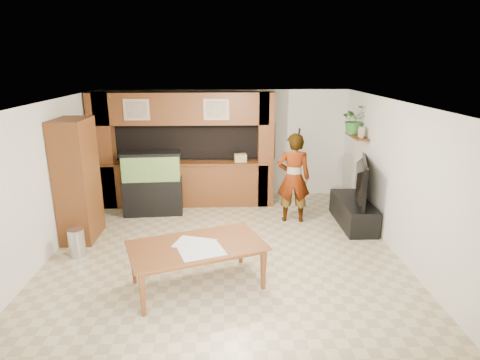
{
  "coord_description": "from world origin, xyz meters",
  "views": [
    {
      "loc": [
        0.04,
        -6.43,
        3.25
      ],
      "look_at": [
        0.3,
        0.6,
        1.15
      ],
      "focal_mm": 30.0,
      "sensor_mm": 36.0,
      "label": 1
    }
  ],
  "objects_px": {
    "pantry_cabinet": "(77,180)",
    "television": "(356,180)",
    "person": "(293,178)",
    "aquarium": "(153,184)",
    "dining_table": "(198,267)"
  },
  "relations": [
    {
      "from": "aquarium",
      "to": "person",
      "type": "height_order",
      "value": "person"
    },
    {
      "from": "aquarium",
      "to": "pantry_cabinet",
      "type": "bearing_deg",
      "value": -137.62
    },
    {
      "from": "television",
      "to": "pantry_cabinet",
      "type": "bearing_deg",
      "value": 111.7
    },
    {
      "from": "pantry_cabinet",
      "to": "television",
      "type": "relative_size",
      "value": 1.54
    },
    {
      "from": "dining_table",
      "to": "person",
      "type": "bearing_deg",
      "value": 34.89
    },
    {
      "from": "aquarium",
      "to": "television",
      "type": "xyz_separation_m",
      "value": [
        4.21,
        -0.75,
        0.26
      ]
    },
    {
      "from": "dining_table",
      "to": "aquarium",
      "type": "bearing_deg",
      "value": 91.08
    },
    {
      "from": "pantry_cabinet",
      "to": "person",
      "type": "bearing_deg",
      "value": 9.37
    },
    {
      "from": "person",
      "to": "pantry_cabinet",
      "type": "bearing_deg",
      "value": 15.54
    },
    {
      "from": "pantry_cabinet",
      "to": "person",
      "type": "distance_m",
      "value": 4.19
    },
    {
      "from": "aquarium",
      "to": "person",
      "type": "bearing_deg",
      "value": -13.65
    },
    {
      "from": "person",
      "to": "dining_table",
      "type": "height_order",
      "value": "person"
    },
    {
      "from": "pantry_cabinet",
      "to": "television",
      "type": "bearing_deg",
      "value": 4.74
    },
    {
      "from": "pantry_cabinet",
      "to": "aquarium",
      "type": "height_order",
      "value": "pantry_cabinet"
    },
    {
      "from": "pantry_cabinet",
      "to": "television",
      "type": "height_order",
      "value": "pantry_cabinet"
    }
  ]
}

